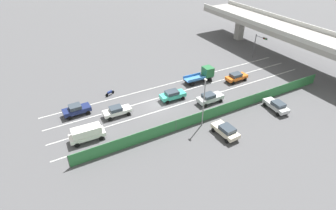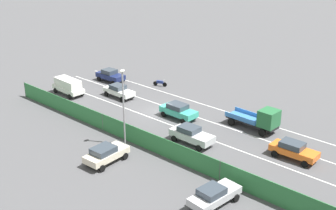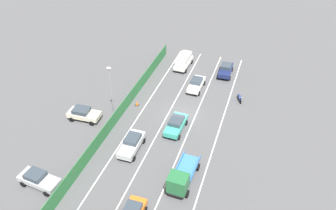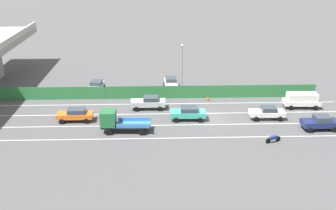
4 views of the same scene
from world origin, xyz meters
name	(u,v)px [view 2 (image 2 of 4)]	position (x,y,z in m)	size (l,w,h in m)	color
ground_plane	(158,112)	(0.00, 0.00, 0.00)	(300.00, 300.00, 0.00)	#4C4C4F
lane_line_left_edge	(231,113)	(-5.36, 6.61, 0.00)	(0.14, 49.22, 0.01)	silver
lane_line_mid_left	(213,123)	(-1.79, 6.61, 0.00)	(0.14, 49.22, 0.01)	silver
lane_line_mid_right	(193,133)	(1.79, 6.61, 0.00)	(0.14, 49.22, 0.01)	silver
lane_line_right_edge	(170,145)	(5.36, 6.61, 0.00)	(0.14, 49.22, 0.01)	silver
green_fence	(155,144)	(7.53, 6.61, 0.94)	(0.10, 45.32, 1.87)	#2D753D
car_hatchback_white	(119,91)	(-0.23, -7.01, 0.88)	(2.00, 4.40, 1.60)	silver
car_taxi_orange	(294,150)	(-0.17, 16.93, 0.91)	(1.98, 4.40, 1.63)	orange
car_taxi_teal	(178,110)	(-0.18, 2.93, 0.94)	(2.13, 4.44, 1.69)	teal
car_sedan_silver	(191,134)	(3.65, 7.91, 0.93)	(2.04, 4.57, 1.71)	#B7BABC
car_van_white	(68,85)	(3.38, -12.62, 1.18)	(2.22, 4.88, 2.06)	silver
car_sedan_navy	(110,75)	(-3.58, -12.43, 0.94)	(2.14, 4.28, 1.73)	navy
flatbed_truck_blue	(261,119)	(-3.38, 11.57, 1.33)	(2.37, 5.78, 2.60)	black
motorcycle	(160,83)	(-6.78, -5.97, 0.46)	(0.90, 1.85, 0.93)	black
parked_sedan_cream	(106,153)	(11.88, 4.62, 0.92)	(4.29, 2.21, 1.65)	beige
parked_wagon_silver	(214,195)	(10.70, 15.84, 0.89)	(4.62, 2.34, 1.61)	#B2B5B7
street_lamp	(123,100)	(8.21, 3.19, 4.64)	(0.60, 0.36, 7.72)	gray
traffic_cone	(114,126)	(6.52, -0.41, 0.34)	(0.47, 0.47, 0.72)	orange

